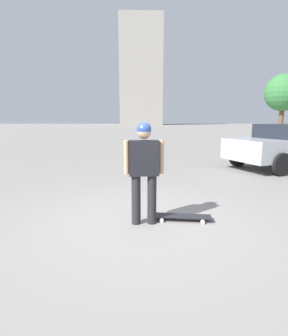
% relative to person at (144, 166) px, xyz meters
% --- Properties ---
extents(ground_plane, '(220.00, 220.00, 0.00)m').
position_rel_person_xyz_m(ground_plane, '(0.00, 0.00, -0.97)').
color(ground_plane, gray).
extents(person, '(0.23, 0.64, 1.66)m').
position_rel_person_xyz_m(person, '(0.00, 0.00, 0.00)').
color(person, '#262628').
rests_on(person, ground_plane).
extents(skateboard, '(0.39, 1.01, 0.08)m').
position_rel_person_xyz_m(skateboard, '(0.11, -0.65, -0.90)').
color(skateboard, '#232328').
rests_on(skateboard, ground_plane).
extents(car_parked_near, '(3.22, 4.62, 1.54)m').
position_rel_person_xyz_m(car_parked_near, '(4.95, -5.18, -0.16)').
color(car_parked_near, '#ADB2B7').
rests_on(car_parked_near, ground_plane).
extents(building_block_distant, '(13.18, 13.47, 33.27)m').
position_rel_person_xyz_m(building_block_distant, '(86.18, -1.14, 15.66)').
color(building_block_distant, '#9E998E').
rests_on(building_block_distant, ground_plane).
extents(tree_distant, '(4.40, 4.40, 7.12)m').
position_rel_person_xyz_m(tree_distant, '(28.16, -17.57, 3.91)').
color(tree_distant, brown).
rests_on(tree_distant, ground_plane).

